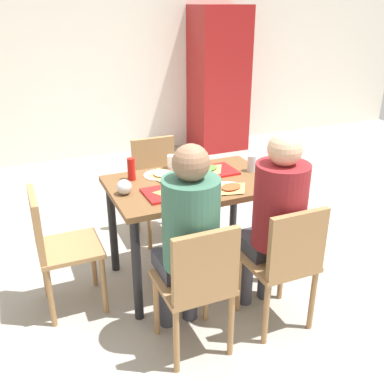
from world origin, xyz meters
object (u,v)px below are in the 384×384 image
object	(u,v)px
person_in_red	(188,231)
pizza_slice_a	(174,191)
paper_plate_near_edge	(228,188)
plastic_cup_b	(216,191)
pizza_slice_b	(209,169)
chair_near_right	(286,259)
chair_far_side	(158,180)
pizza_slice_c	(160,174)
person_in_brown_jacket	(276,213)
plastic_cup_a	(172,162)
main_table	(192,196)
chair_near_left	(198,281)
pizza_slice_d	(231,188)
chair_left_end	(55,243)
foil_bundle	(124,187)
soda_can	(252,163)
condiment_bottle	(131,169)
tray_red_far	(211,172)
tray_red_near	(172,192)
drink_fridge	(218,80)
paper_plate_center	(159,175)

from	to	relation	value
person_in_red	pizza_slice_a	world-z (taller)	person_in_red
paper_plate_near_edge	plastic_cup_b	distance (m)	0.19
pizza_slice_b	paper_plate_near_edge	bearing A→B (deg)	-92.69
chair_near_right	chair_far_side	xyz separation A→B (m)	(-0.29, 1.51, 0.00)
pizza_slice_c	pizza_slice_b	bearing A→B (deg)	-10.19
person_in_brown_jacket	plastic_cup_a	distance (m)	0.99
main_table	chair_near_left	xyz separation A→B (m)	(-0.29, -0.76, -0.16)
chair_far_side	pizza_slice_d	bearing A→B (deg)	-79.52
chair_left_end	foil_bundle	xyz separation A→B (m)	(0.47, -0.02, 0.32)
soda_can	condiment_bottle	xyz separation A→B (m)	(-0.86, 0.19, 0.02)
person_in_brown_jacket	plastic_cup_b	xyz separation A→B (m)	(-0.26, 0.30, 0.07)
chair_near_right	plastic_cup_b	xyz separation A→B (m)	(-0.26, 0.44, 0.32)
tray_red_far	tray_red_near	bearing A→B (deg)	-148.97
chair_left_end	tray_red_near	size ratio (longest dim) A/B	2.40
drink_fridge	main_table	bearing A→B (deg)	-119.65
plastic_cup_a	foil_bundle	distance (m)	0.57
paper_plate_center	drink_fridge	distance (m)	3.20
foil_bundle	pizza_slice_a	bearing A→B (deg)	-25.42
main_table	pizza_slice_c	world-z (taller)	pizza_slice_c
tray_red_near	plastic_cup_a	distance (m)	0.48
chair_near_right	chair_far_side	bearing A→B (deg)	100.78
paper_plate_near_edge	pizza_slice_c	distance (m)	0.52
chair_near_left	drink_fridge	xyz separation A→B (m)	(1.91, 3.61, 0.44)
main_table	chair_near_left	world-z (taller)	chair_near_left
pizza_slice_a	foil_bundle	world-z (taller)	foil_bundle
chair_far_side	tray_red_far	size ratio (longest dim) A/B	2.40
person_in_brown_jacket	soda_can	world-z (taller)	person_in_brown_jacket
pizza_slice_c	foil_bundle	size ratio (longest dim) A/B	2.41
main_table	chair_far_side	bearing A→B (deg)	90.00
person_in_red	tray_red_near	xyz separation A→B (m)	(0.09, 0.49, 0.03)
person_in_brown_jacket	paper_plate_near_edge	xyz separation A→B (m)	(-0.12, 0.41, 0.03)
chair_near_left	plastic_cup_b	distance (m)	0.63
person_in_red	person_in_brown_jacket	size ratio (longest dim) A/B	1.00
pizza_slice_a	plastic_cup_a	size ratio (longest dim) A/B	2.52
chair_far_side	paper_plate_center	world-z (taller)	chair_far_side
plastic_cup_b	person_in_red	bearing A→B (deg)	-136.67
paper_plate_near_edge	chair_near_right	bearing A→B (deg)	-78.19
paper_plate_near_edge	paper_plate_center	bearing A→B (deg)	130.10
main_table	chair_near_left	distance (m)	0.82
tray_red_far	pizza_slice_c	world-z (taller)	pizza_slice_c
chair_left_end	tray_red_near	xyz separation A→B (m)	(0.76, -0.13, 0.28)
main_table	chair_far_side	world-z (taller)	chair_far_side
chair_left_end	condiment_bottle	size ratio (longest dim) A/B	5.39
tray_red_far	pizza_slice_b	distance (m)	0.03
chair_near_right	condiment_bottle	xyz separation A→B (m)	(-0.66, 0.96, 0.35)
person_in_red	pizza_slice_d	world-z (taller)	person_in_red
chair_near_left	foil_bundle	xyz separation A→B (m)	(-0.20, 0.74, 0.32)
chair_near_right	tray_red_far	size ratio (longest dim) A/B	2.40
pizza_slice_c	pizza_slice_d	world-z (taller)	same
tray_red_near	chair_left_end	bearing A→B (deg)	170.22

